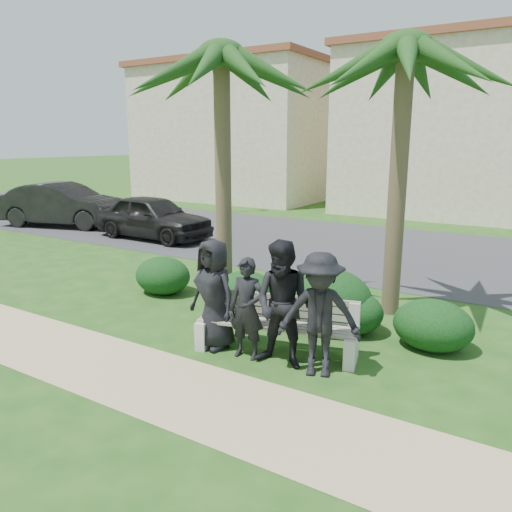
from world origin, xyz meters
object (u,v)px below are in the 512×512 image
object	(u,v)px
man_d	(320,315)
palm_left	(221,58)
street_lamp	(225,146)
man_a	(214,294)
park_bench	(277,329)
palm_right	(406,51)
man_c	(284,305)
man_b	(247,309)
car_a	(153,217)
car_b	(64,205)

from	to	relation	value
man_d	palm_left	distance (m)	5.36
street_lamp	man_a	size ratio (longest dim) A/B	2.47
man_a	man_d	distance (m)	1.80
park_bench	palm_right	distance (m)	5.17
man_d	man_a	bearing A→B (deg)	159.70
palm_left	street_lamp	bearing A→B (deg)	125.18
man_c	man_b	bearing A→B (deg)	177.49
palm_left	car_a	world-z (taller)	palm_left
man_d	car_b	bearing A→B (deg)	135.47
man_a	man_c	xyz separation A→B (m)	(1.26, -0.02, 0.06)
car_b	street_lamp	bearing A→B (deg)	-42.56
man_c	palm_right	size ratio (longest dim) A/B	0.33
street_lamp	park_bench	world-z (taller)	street_lamp
man_c	man_a	bearing A→B (deg)	173.53
car_a	man_c	bearing A→B (deg)	-125.23
park_bench	man_a	world-z (taller)	man_a
park_bench	man_c	size ratio (longest dim) A/B	1.39
park_bench	palm_right	bearing A→B (deg)	57.46
street_lamp	man_d	size ratio (longest dim) A/B	2.45
palm_right	palm_left	bearing A→B (deg)	-163.57
palm_left	car_a	bearing A→B (deg)	145.18
man_c	street_lamp	bearing A→B (deg)	122.94
palm_right	man_c	bearing A→B (deg)	-101.19
man_a	man_b	size ratio (longest dim) A/B	1.13
palm_left	man_a	bearing A→B (deg)	-58.29
man_a	car_b	world-z (taller)	man_a
man_d	car_a	bearing A→B (deg)	125.44
park_bench	car_a	world-z (taller)	car_a
palm_right	man_a	bearing A→B (deg)	-121.40
man_c	man_d	world-z (taller)	man_c
man_d	park_bench	bearing A→B (deg)	139.66
palm_left	car_b	world-z (taller)	palm_left
street_lamp	car_a	world-z (taller)	street_lamp
man_b	man_c	distance (m)	0.63
man_c	car_a	distance (m)	10.35
car_a	man_d	bearing A→B (deg)	-123.45
man_d	palm_left	world-z (taller)	palm_left
car_b	palm_right	bearing A→B (deg)	-119.38
car_b	man_c	bearing A→B (deg)	-132.07
park_bench	man_b	size ratio (longest dim) A/B	1.68
man_b	car_a	size ratio (longest dim) A/B	0.36
man_c	palm_left	world-z (taller)	palm_left
palm_right	park_bench	bearing A→B (deg)	-108.11
man_a	palm_left	world-z (taller)	palm_left
man_c	man_d	xyz separation A→B (m)	(0.55, 0.01, -0.05)
car_a	palm_left	bearing A→B (deg)	-123.59
palm_right	street_lamp	bearing A→B (deg)	138.11
palm_left	car_a	xyz separation A→B (m)	(-5.75, 4.00, -3.97)
man_b	man_d	distance (m)	1.16
man_d	palm_right	bearing A→B (deg)	68.94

